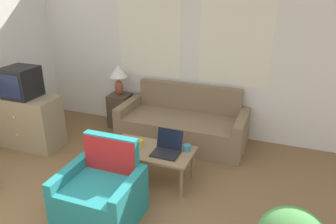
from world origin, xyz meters
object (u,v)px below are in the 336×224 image
Objects in this scene: couch at (183,125)px; cup_yellow at (140,143)px; armchair at (102,195)px; table_lamp at (118,75)px; coffee_table at (151,153)px; tv_remote at (129,148)px; cup_navy at (187,148)px; television at (21,82)px; cup_white at (118,145)px; laptop at (167,148)px.

couch reaches higher than cup_yellow.
table_lamp is (-0.97, 2.22, 0.67)m from armchair.
coffee_table is 7.02× the size of tv_remote.
cup_navy is (0.40, -1.09, 0.22)m from couch.
couch is 1.84× the size of coffee_table.
television is at bearing -155.80° from couch.
couch is 2.07m from armchair.
coffee_table is (0.22, 0.83, 0.13)m from armchair.
armchair is 0.89m from cup_yellow.
tv_remote is (0.13, 0.04, -0.04)m from cup_white.
television is at bearing 169.34° from cup_white.
television reaches higher than couch.
couch is 21.48× the size of cup_yellow.
armchair is 1.94× the size of television.
table_lamp is (0.99, 1.17, -0.10)m from television.
table_lamp reaches higher than cup_navy.
cup_navy is at bearing 15.97° from tv_remote.
cup_yellow is at bearing -99.95° from couch.
cup_white is at bearing -169.19° from laptop.
armchair is at bearing -85.90° from tv_remote.
table_lamp is at bearing 49.70° from television.
armchair is at bearing -75.65° from cup_white.
cup_white is at bearing -149.05° from cup_yellow.
cup_yellow is 0.15m from tv_remote.
table_lamp is at bearing 122.06° from tv_remote.
laptop reaches higher than tv_remote.
table_lamp is at bearing 127.00° from cup_yellow.
couch is at bearing 110.41° from cup_navy.
cup_navy is at bearing -69.59° from couch.
cup_navy is (0.22, 0.12, -0.02)m from laptop.
table_lamp is at bearing 135.71° from laptop.
laptop is 0.64m from cup_white.
television is at bearing 174.55° from cup_yellow.
television is 2.28m from coffee_table.
couch is 1.41m from table_lamp.
tv_remote is (-0.32, -1.29, 0.19)m from couch.
television is at bearing -130.30° from table_lamp.
cup_navy is 0.95× the size of cup_white.
armchair is at bearing -104.87° from coffee_table.
cup_yellow is (-0.21, -1.19, 0.23)m from couch.
television reaches higher than laptop.
laptop reaches higher than cup_navy.
cup_yellow is at bearing -53.00° from table_lamp.
armchair reaches higher than cup_yellow.
television is (-2.22, -1.00, 0.77)m from couch.
table_lamp is 3.38× the size of tv_remote.
cup_yellow reaches higher than tv_remote.
armchair is 0.87m from coffee_table.
armchair reaches higher than laptop.
cup_navy is 0.62× the size of tv_remote.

